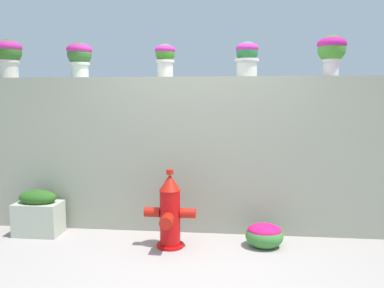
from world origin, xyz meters
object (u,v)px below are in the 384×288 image
Objects in this scene: planter_box at (38,213)px; potted_plant_4 at (332,50)px; fire_hydrant at (170,213)px; potted_plant_3 at (247,57)px; potted_plant_2 at (165,57)px; potted_plant_1 at (79,56)px; potted_plant_0 at (9,54)px; flower_bush_left at (264,234)px.

potted_plant_4 is at bearing 6.89° from planter_box.
potted_plant_3 is at bearing 38.45° from fire_hydrant.
fire_hydrant is (0.16, -0.67, -1.71)m from potted_plant_2.
potted_plant_1 reaches higher than fire_hydrant.
potted_plant_2 is at bearing 179.11° from potted_plant_4.
planter_box is (-1.61, 0.23, -0.13)m from fire_hydrant.
potted_plant_0 reaches higher than planter_box.
potted_plant_3 is (0.97, -0.02, -0.01)m from potted_plant_2.
potted_plant_1 is 1.96m from planter_box.
potted_plant_3 is at bearing -1.01° from potted_plant_1.
potted_plant_2 is at bearing 154.95° from flower_bush_left.
potted_plant_4 is 1.13× the size of flower_bush_left.
planter_box is at bearing -163.22° from potted_plant_2.
potted_plant_4 reaches higher than potted_plant_2.
flower_bush_left is (3.15, -0.55, -2.02)m from potted_plant_0.
potted_plant_2 is at bearing 0.03° from potted_plant_0.
planter_box is (-0.38, -0.45, -1.87)m from potted_plant_1.
potted_plant_0 is 0.57× the size of fire_hydrant.
flower_bush_left is (0.20, -0.52, -1.95)m from potted_plant_3.
potted_plant_4 is at bearing 34.57° from flower_bush_left.
potted_plant_2 is at bearing -0.62° from potted_plant_1.
fire_hydrant is (2.14, -0.67, -1.77)m from potted_plant_0.
potted_plant_1 reaches higher than flower_bush_left.
potted_plant_4 is at bearing -0.33° from potted_plant_3.
potted_plant_0 reaches higher than potted_plant_1.
fire_hydrant is at bearing -160.06° from potted_plant_4.
flower_bush_left is (2.24, -0.56, -1.98)m from potted_plant_1.
potted_plant_3 is 0.88× the size of potted_plant_4.
potted_plant_1 is at bearing 179.20° from potted_plant_4.
potted_plant_0 reaches higher than fire_hydrant.
potted_plant_0 is 1.22× the size of potted_plant_2.
potted_plant_1 is at bearing 179.38° from potted_plant_2.
flower_bush_left is at bearing 6.92° from fire_hydrant.
flower_bush_left is (-0.75, -0.52, -2.01)m from potted_plant_4.
potted_plant_0 is 1.04× the size of potted_plant_4.
potted_plant_2 is 2.38m from planter_box.
potted_plant_2 is at bearing 103.16° from fire_hydrant.
potted_plant_3 reaches higher than flower_bush_left.
potted_plant_1 is 1.07× the size of potted_plant_3.
potted_plant_3 reaches higher than potted_plant_2.
potted_plant_3 is 3.06m from planter_box.
planter_box reaches higher than flower_bush_left.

